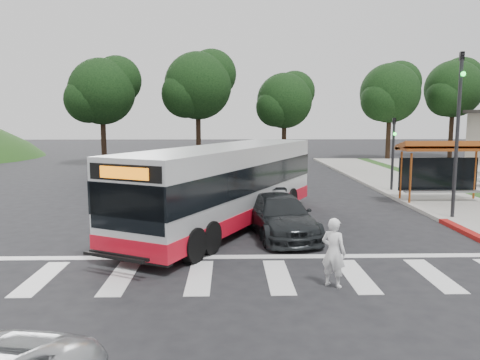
{
  "coord_description": "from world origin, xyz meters",
  "views": [
    {
      "loc": [
        0.75,
        -16.45,
        4.03
      ],
      "look_at": [
        1.18,
        1.62,
        1.6
      ],
      "focal_mm": 35.0,
      "sensor_mm": 36.0,
      "label": 1
    }
  ],
  "objects": [
    {
      "name": "ground",
      "position": [
        0.0,
        0.0,
        0.0
      ],
      "size": [
        140.0,
        140.0,
        0.0
      ],
      "primitive_type": "plane",
      "color": "black",
      "rests_on": "ground"
    },
    {
      "name": "sidewalk_east",
      "position": [
        11.0,
        8.0,
        0.06
      ],
      "size": [
        4.0,
        40.0,
        0.12
      ],
      "primitive_type": "cube",
      "color": "gray",
      "rests_on": "ground"
    },
    {
      "name": "curb_east",
      "position": [
        9.0,
        8.0,
        0.07
      ],
      "size": [
        0.3,
        40.0,
        0.15
      ],
      "primitive_type": "cube",
      "color": "#9E9991",
      "rests_on": "ground"
    },
    {
      "name": "crosswalk_ladder",
      "position": [
        0.0,
        -5.0,
        0.01
      ],
      "size": [
        18.0,
        2.6,
        0.01
      ],
      "primitive_type": "cube",
      "color": "silver",
      "rests_on": "ground"
    },
    {
      "name": "bus_shelter",
      "position": [
        10.8,
        5.1,
        2.35
      ],
      "size": [
        4.2,
        1.6,
        2.86
      ],
      "color": "brown",
      "rests_on": "sidewalk_east"
    },
    {
      "name": "traffic_signal_ne_tall",
      "position": [
        9.6,
        1.49,
        3.88
      ],
      "size": [
        0.18,
        0.37,
        6.5
      ],
      "color": "black",
      "rests_on": "ground"
    },
    {
      "name": "traffic_signal_ne_short",
      "position": [
        9.6,
        8.49,
        2.48
      ],
      "size": [
        0.18,
        0.37,
        4.0
      ],
      "color": "black",
      "rests_on": "ground"
    },
    {
      "name": "tree_ne_a",
      "position": [
        16.08,
        28.06,
        6.39
      ],
      "size": [
        6.16,
        5.74,
        9.3
      ],
      "color": "black",
      "rests_on": "parking_lot"
    },
    {
      "name": "tree_ne_b",
      "position": [
        23.08,
        30.06,
        6.92
      ],
      "size": [
        6.16,
        5.74,
        10.02
      ],
      "color": "black",
      "rests_on": "ground"
    },
    {
      "name": "tree_north_a",
      "position": [
        -1.92,
        26.07,
        6.92
      ],
      "size": [
        6.6,
        6.15,
        10.17
      ],
      "color": "black",
      "rests_on": "ground"
    },
    {
      "name": "tree_north_b",
      "position": [
        6.07,
        28.06,
        5.66
      ],
      "size": [
        5.72,
        5.33,
        8.43
      ],
      "color": "black",
      "rests_on": "ground"
    },
    {
      "name": "tree_north_c",
      "position": [
        -9.92,
        24.06,
        6.29
      ],
      "size": [
        6.16,
        5.74,
        9.3
      ],
      "color": "black",
      "rests_on": "ground"
    },
    {
      "name": "transit_bus",
      "position": [
        0.69,
        0.64,
        1.49
      ],
      "size": [
        7.46,
        11.43,
        2.98
      ],
      "primitive_type": null,
      "rotation": [
        0.0,
        0.0,
        -0.47
      ],
      "color": "silver",
      "rests_on": "ground"
    },
    {
      "name": "pedestrian",
      "position": [
        3.24,
        -5.72,
        0.84
      ],
      "size": [
        0.73,
        0.7,
        1.68
      ],
      "primitive_type": "imported",
      "rotation": [
        0.0,
        0.0,
        2.47
      ],
      "color": "white",
      "rests_on": "ground"
    },
    {
      "name": "dark_sedan",
      "position": [
        2.5,
        -0.79,
        0.68
      ],
      "size": [
        2.59,
        4.94,
        1.36
      ],
      "primitive_type": "imported",
      "rotation": [
        0.0,
        0.0,
        0.15
      ],
      "color": "black",
      "rests_on": "ground"
    }
  ]
}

